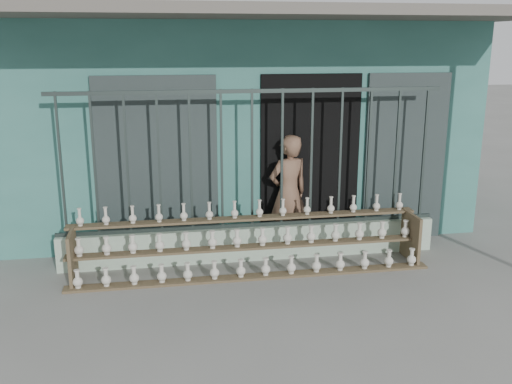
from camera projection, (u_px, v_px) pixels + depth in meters
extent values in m
plane|color=slate|center=(271.00, 300.00, 6.40)|extent=(60.00, 60.00, 0.00)
cube|color=#346F65|center=(224.00, 112.00, 10.09)|extent=(7.00, 5.00, 3.20)
cube|color=black|center=(309.00, 161.00, 7.98)|extent=(1.40, 0.12, 2.40)
cube|color=#202B2A|center=(158.00, 167.00, 7.59)|extent=(1.60, 0.08, 2.40)
cube|color=#202B2A|center=(405.00, 158.00, 8.17)|extent=(1.20, 0.08, 2.40)
cube|color=#59544C|center=(253.00, 12.00, 6.74)|extent=(7.40, 2.00, 0.12)
cube|color=#A7C3A8|center=(252.00, 243.00, 7.58)|extent=(5.00, 0.20, 0.45)
cube|color=#283330|center=(61.00, 166.00, 6.91)|extent=(0.03, 0.03, 1.80)
cube|color=#283330|center=(94.00, 165.00, 6.97)|extent=(0.03, 0.03, 1.80)
cube|color=#283330|center=(127.00, 164.00, 7.04)|extent=(0.03, 0.03, 1.80)
cube|color=#283330|center=(159.00, 163.00, 7.10)|extent=(0.03, 0.03, 1.80)
cube|color=#283330|center=(191.00, 162.00, 7.17)|extent=(0.03, 0.03, 1.80)
cube|color=#283330|center=(222.00, 161.00, 7.23)|extent=(0.03, 0.03, 1.80)
cube|color=#283330|center=(252.00, 160.00, 7.30)|extent=(0.03, 0.03, 1.80)
cube|color=#283330|center=(282.00, 159.00, 7.36)|extent=(0.03, 0.03, 1.80)
cube|color=#283330|center=(311.00, 158.00, 7.42)|extent=(0.03, 0.03, 1.80)
cube|color=#283330|center=(340.00, 157.00, 7.49)|extent=(0.03, 0.03, 1.80)
cube|color=#283330|center=(368.00, 156.00, 7.55)|extent=(0.03, 0.03, 1.80)
cube|color=#283330|center=(396.00, 155.00, 7.62)|extent=(0.03, 0.03, 1.80)
cube|color=#283330|center=(424.00, 154.00, 7.68)|extent=(0.03, 0.03, 1.80)
cube|color=#283330|center=(252.00, 91.00, 7.07)|extent=(5.00, 0.04, 0.05)
cube|color=#283330|center=(252.00, 225.00, 7.52)|extent=(5.00, 0.04, 0.05)
cube|color=brown|center=(253.00, 277.00, 7.00)|extent=(4.50, 0.18, 0.03)
cube|color=brown|center=(250.00, 247.00, 7.16)|extent=(4.50, 0.18, 0.03)
cube|color=brown|center=(247.00, 218.00, 7.33)|extent=(4.50, 0.18, 0.03)
cube|color=brown|center=(73.00, 257.00, 6.81)|extent=(0.04, 0.55, 0.64)
cube|color=brown|center=(411.00, 237.00, 7.52)|extent=(0.04, 0.55, 0.64)
imported|color=brown|center=(288.00, 193.00, 7.80)|extent=(0.68, 0.56, 1.61)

